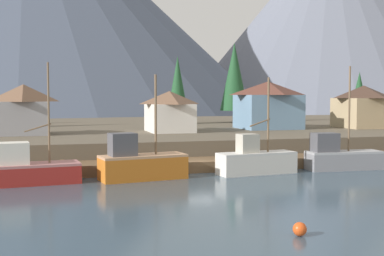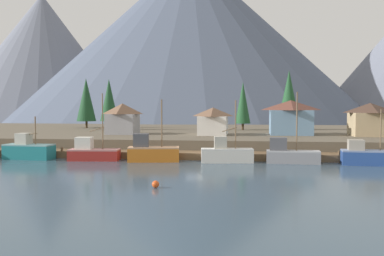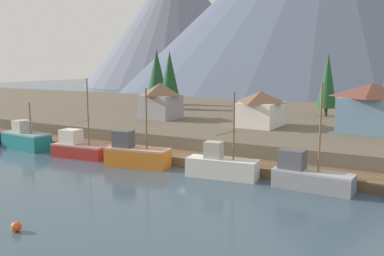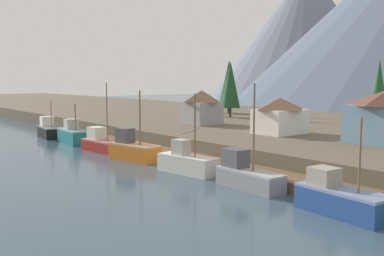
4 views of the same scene
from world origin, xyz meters
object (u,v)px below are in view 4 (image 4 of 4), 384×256
fishing_boat_orange (133,149)px  fishing_boat_white (186,162)px  fishing_boat_red (102,143)px  house_white (280,115)px  conifer_near_left (379,90)px  fishing_boat_grey (247,175)px  fishing_boat_black (49,130)px  house_grey (202,107)px  fishing_boat_teal (73,135)px  conifer_near_right (229,83)px  fishing_boat_blue (340,199)px  conifer_mid_left (230,85)px

fishing_boat_orange → fishing_boat_white: fishing_boat_orange is taller
fishing_boat_red → house_white: fishing_boat_red is taller
conifer_near_left → fishing_boat_orange: bearing=-108.6°
fishing_boat_grey → house_white: (-12.06, 18.74, 3.80)m
fishing_boat_black → house_white: house_white is taller
fishing_boat_black → fishing_boat_orange: 27.90m
fishing_boat_orange → house_grey: fishing_boat_orange is taller
fishing_boat_red → fishing_boat_grey: 27.75m
fishing_boat_black → house_white: (34.88, 19.32, 3.79)m
fishing_boat_white → house_white: 19.75m
house_white → house_grey: 16.90m
fishing_boat_red → fishing_boat_teal: bearing=173.9°
fishing_boat_orange → fishing_boat_grey: fishing_boat_grey is taller
house_white → conifer_near_right: bearing=147.6°
fishing_boat_blue → conifer_near_left: bearing=120.0°
fishing_boat_teal → house_white: house_white is taller
fishing_boat_orange → fishing_boat_black: bearing=170.5°
fishing_boat_teal → fishing_boat_white: size_ratio=0.85×
fishing_boat_white → house_grey: size_ratio=1.50×
fishing_boat_red → house_grey: bearing=88.2°
fishing_boat_teal → fishing_boat_blue: (47.55, -0.01, -0.14)m
conifer_near_left → conifer_near_right: conifer_near_right is taller
fishing_boat_orange → fishing_boat_teal: bearing=169.8°
fishing_boat_red → fishing_boat_blue: bearing=-5.3°
fishing_boat_teal → fishing_boat_grey: fishing_boat_grey is taller
house_white → fishing_boat_red: bearing=-129.2°
conifer_near_left → conifer_mid_left: 29.10m
house_grey → conifer_near_left: bearing=37.1°
fishing_boat_black → fishing_boat_blue: size_ratio=0.99×
fishing_boat_red → fishing_boat_orange: (8.71, -0.17, 0.18)m
fishing_boat_teal → conifer_near_right: conifer_near_right is taller
fishing_boat_orange → conifer_mid_left: conifer_mid_left is taller
fishing_boat_teal → fishing_boat_blue: fishing_boat_blue is taller
fishing_boat_teal → fishing_boat_grey: (37.51, 0.38, -0.08)m
fishing_boat_black → conifer_near_right: 40.31m
fishing_boat_black → conifer_mid_left: (11.11, 32.46, 7.73)m
fishing_boat_red → house_white: size_ratio=1.41×
fishing_boat_white → fishing_boat_blue: 18.69m
fishing_boat_white → conifer_mid_left: size_ratio=0.77×
fishing_boat_orange → conifer_near_left: bearing=62.1°
house_white → conifer_near_left: size_ratio=0.65×
conifer_near_left → conifer_mid_left: (-28.89, -3.48, 0.55)m
conifer_near_right → fishing_boat_teal: bearing=-81.1°
fishing_boat_grey → fishing_boat_blue: bearing=0.3°
conifer_mid_left → house_grey: bearing=-62.4°
fishing_boat_black → fishing_boat_orange: fishing_boat_orange is taller
fishing_boat_black → conifer_near_left: size_ratio=0.70×
fishing_boat_black → house_grey: (17.98, 19.32, 4.17)m
fishing_boat_blue → conifer_mid_left: 56.62m
fishing_boat_white → conifer_near_right: conifer_near_right is taller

